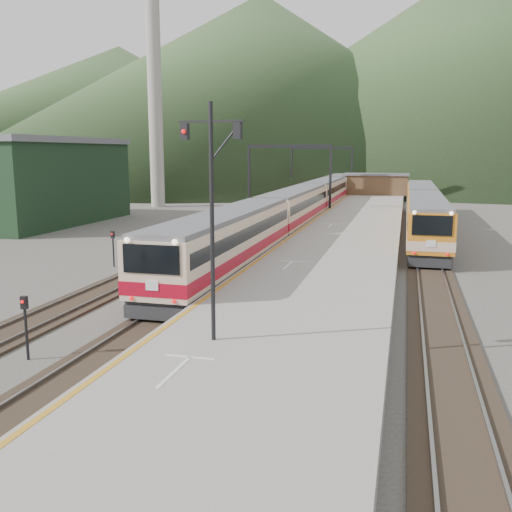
# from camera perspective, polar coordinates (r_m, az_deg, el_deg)

# --- Properties ---
(track_main) EXTENTS (2.60, 200.00, 0.23)m
(track_main) POSITION_cam_1_polar(r_m,az_deg,el_deg) (49.66, 3.06, 2.15)
(track_main) COLOR black
(track_main) RESTS_ON ground
(track_far) EXTENTS (2.60, 200.00, 0.23)m
(track_far) POSITION_cam_1_polar(r_m,az_deg,el_deg) (50.89, -2.47, 2.35)
(track_far) COLOR black
(track_far) RESTS_ON ground
(track_second) EXTENTS (2.60, 200.00, 0.23)m
(track_second) POSITION_cam_1_polar(r_m,az_deg,el_deg) (48.69, 16.43, 1.58)
(track_second) COLOR black
(track_second) RESTS_ON ground
(platform) EXTENTS (8.00, 100.00, 1.00)m
(platform) POSITION_cam_1_polar(r_m,az_deg,el_deg) (46.82, 9.29, 2.06)
(platform) COLOR gray
(platform) RESTS_ON ground
(gantry_near) EXTENTS (9.55, 0.25, 8.00)m
(gantry_near) POSITION_cam_1_polar(r_m,az_deg,el_deg) (64.45, 3.33, 8.94)
(gantry_near) COLOR black
(gantry_near) RESTS_ON ground
(gantry_far) EXTENTS (9.55, 0.25, 8.00)m
(gantry_far) POSITION_cam_1_polar(r_m,az_deg,el_deg) (89.09, 6.56, 9.26)
(gantry_far) COLOR black
(gantry_far) RESTS_ON ground
(warehouse) EXTENTS (14.50, 20.50, 8.60)m
(warehouse) POSITION_cam_1_polar(r_m,az_deg,el_deg) (62.92, -22.53, 6.99)
(warehouse) COLOR black
(warehouse) RESTS_ON ground
(smokestack) EXTENTS (1.80, 1.80, 30.00)m
(smokestack) POSITION_cam_1_polar(r_m,az_deg,el_deg) (77.47, -10.09, 16.00)
(smokestack) COLOR #9E998E
(smokestack) RESTS_ON ground
(station_shed) EXTENTS (9.40, 4.40, 3.10)m
(station_shed) POSITION_cam_1_polar(r_m,az_deg,el_deg) (86.38, 11.92, 7.07)
(station_shed) COLOR brown
(station_shed) RESTS_ON platform
(hill_a) EXTENTS (180.00, 180.00, 60.00)m
(hill_a) POSITION_cam_1_polar(r_m,az_deg,el_deg) (205.62, 0.59, 16.69)
(hill_a) COLOR #314626
(hill_a) RESTS_ON ground
(hill_b) EXTENTS (220.00, 220.00, 75.00)m
(hill_b) POSITION_cam_1_polar(r_m,az_deg,el_deg) (240.93, 20.28, 16.93)
(hill_b) COLOR #314626
(hill_b) RESTS_ON ground
(hill_d) EXTENTS (200.00, 200.00, 55.00)m
(hill_d) POSITION_cam_1_polar(r_m,az_deg,el_deg) (280.84, -13.31, 14.19)
(hill_d) COLOR #314626
(hill_d) RESTS_ON ground
(main_train) EXTENTS (3.03, 82.96, 3.70)m
(main_train) POSITION_cam_1_polar(r_m,az_deg,el_deg) (63.39, 5.70, 5.71)
(main_train) COLOR #D2B093
(main_train) RESTS_ON track_main
(second_train) EXTENTS (2.82, 38.49, 3.45)m
(second_train) POSITION_cam_1_polar(r_m,az_deg,el_deg) (54.75, 16.36, 4.49)
(second_train) COLOR orange
(second_train) RESTS_ON track_second
(signal_mast) EXTENTS (2.20, 0.38, 7.65)m
(signal_mast) POSITION_cam_1_polar(r_m,az_deg,el_deg) (18.17, -4.45, 5.65)
(signal_mast) COLOR black
(signal_mast) RESTS_ON platform
(short_signal_a) EXTENTS (0.24, 0.18, 2.27)m
(short_signal_a) POSITION_cam_1_polar(r_m,az_deg,el_deg) (21.22, -22.06, -5.87)
(short_signal_a) COLOR black
(short_signal_a) RESTS_ON ground
(short_signal_b) EXTENTS (0.22, 0.16, 2.27)m
(short_signal_b) POSITION_cam_1_polar(r_m,az_deg,el_deg) (38.96, -4.49, 1.95)
(short_signal_b) COLOR black
(short_signal_b) RESTS_ON ground
(short_signal_c) EXTENTS (0.23, 0.17, 2.27)m
(short_signal_c) POSITION_cam_1_polar(r_m,az_deg,el_deg) (36.79, -14.10, 1.18)
(short_signal_c) COLOR black
(short_signal_c) RESTS_ON ground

